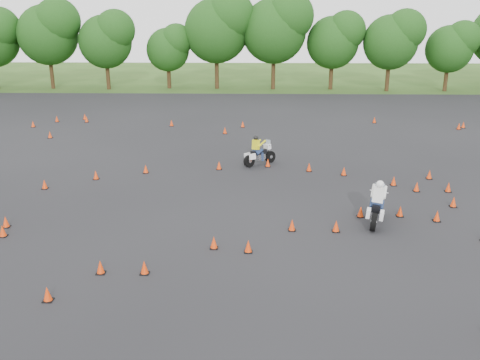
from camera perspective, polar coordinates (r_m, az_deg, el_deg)
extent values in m
plane|color=#2D5119|center=(20.50, -0.28, -6.64)|extent=(140.00, 140.00, 0.00)
plane|color=black|center=(26.08, 0.11, -1.15)|extent=(62.00, 62.00, 0.00)
cone|color=red|center=(40.84, -7.32, 6.04)|extent=(0.26, 0.26, 0.45)
cone|color=red|center=(44.42, -18.96, 6.17)|extent=(0.26, 0.26, 0.45)
cone|color=red|center=(21.53, 5.57, -4.82)|extent=(0.26, 0.26, 0.45)
cone|color=red|center=(29.52, 19.55, 0.53)|extent=(0.26, 0.26, 0.45)
cone|color=red|center=(29.48, -2.25, 1.56)|extent=(0.26, 0.26, 0.45)
cone|color=red|center=(23.36, 12.74, -3.34)|extent=(0.26, 0.26, 0.45)
cone|color=red|center=(17.58, -19.86, -11.38)|extent=(0.26, 0.26, 0.45)
cone|color=red|center=(42.92, 14.15, 6.22)|extent=(0.26, 0.26, 0.45)
cone|color=red|center=(18.72, -14.67, -8.99)|extent=(0.26, 0.26, 0.45)
cone|color=red|center=(38.03, -1.62, 5.30)|extent=(0.26, 0.26, 0.45)
cone|color=red|center=(43.58, -16.05, 6.23)|extent=(0.26, 0.26, 0.45)
cone|color=red|center=(27.88, 16.08, -0.12)|extent=(0.26, 0.26, 0.45)
cone|color=red|center=(28.00, -20.13, -0.44)|extent=(0.26, 0.26, 0.45)
cone|color=red|center=(28.74, -15.13, 0.50)|extent=(0.26, 0.26, 0.45)
cone|color=red|center=(28.95, 11.02, 0.92)|extent=(0.26, 0.26, 0.45)
cone|color=red|center=(19.60, 0.89, -7.10)|extent=(0.26, 0.26, 0.45)
cone|color=red|center=(23.80, 20.28, -3.64)|extent=(0.26, 0.26, 0.45)
cone|color=red|center=(25.75, 21.82, -2.21)|extent=(0.26, 0.26, 0.45)
cone|color=red|center=(21.66, 10.21, -4.89)|extent=(0.26, 0.26, 0.45)
cone|color=red|center=(43.18, 22.72, 5.44)|extent=(0.26, 0.26, 0.45)
cone|color=red|center=(23.85, 16.71, -3.23)|extent=(0.26, 0.26, 0.45)
cone|color=red|center=(30.00, 2.99, 1.84)|extent=(0.26, 0.26, 0.45)
cone|color=red|center=(27.77, 21.34, -0.73)|extent=(0.26, 0.26, 0.45)
cone|color=red|center=(42.54, 22.32, 5.32)|extent=(0.26, 0.26, 0.45)
cone|color=red|center=(22.84, -23.99, -5.00)|extent=(0.26, 0.26, 0.45)
cone|color=red|center=(44.69, -16.22, 6.49)|extent=(0.26, 0.26, 0.45)
cone|color=red|center=(23.74, -23.72, -4.12)|extent=(0.26, 0.26, 0.45)
cone|color=red|center=(27.31, 18.33, -0.71)|extent=(0.26, 0.26, 0.45)
cone|color=red|center=(29.27, -10.03, 1.17)|extent=(0.26, 0.26, 0.45)
cone|color=red|center=(38.95, -19.62, 4.56)|extent=(0.26, 0.26, 0.45)
cone|color=red|center=(40.11, 0.29, 5.97)|extent=(0.26, 0.26, 0.45)
cone|color=red|center=(29.38, 7.38, 1.36)|extent=(0.26, 0.26, 0.45)
cone|color=red|center=(19.92, -2.80, -6.70)|extent=(0.26, 0.26, 0.45)
cone|color=red|center=(18.39, -10.17, -9.18)|extent=(0.26, 0.26, 0.45)
cone|color=red|center=(43.02, -21.21, 5.57)|extent=(0.26, 0.26, 0.45)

